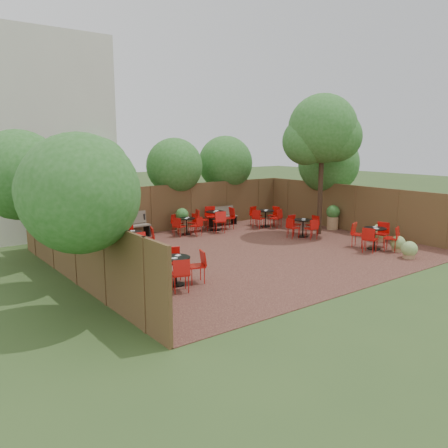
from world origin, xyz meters
TOP-DOWN VIEW (x-y plane):
  - ground at (0.00, 0.00)m, footprint 80.00×80.00m
  - courtyard_paving at (0.00, 0.00)m, footprint 12.00×10.00m
  - fence_back at (0.00, 5.00)m, footprint 12.00×0.08m
  - fence_left at (-6.00, 0.00)m, footprint 0.08×10.00m
  - fence_right at (6.00, 0.00)m, footprint 0.08×10.00m
  - neighbour_building at (-4.50, 8.00)m, footprint 5.00×4.00m
  - overhang_foliage at (-1.13, 2.98)m, footprint 15.98×10.90m
  - courtyard_tree at (4.41, 0.54)m, footprint 2.88×2.80m
  - park_bench_left at (-2.24, 4.63)m, footprint 1.66×0.57m
  - park_bench_right at (2.42, 4.62)m, footprint 1.41×0.53m
  - bistro_tables at (0.69, 1.26)m, footprint 9.47×7.99m
  - planters at (-0.70, 3.58)m, footprint 11.63×4.46m
  - low_shrubs at (4.55, -2.78)m, footprint 2.06×2.72m

SIDE VIEW (x-z plane):
  - ground at x=0.00m, z-range 0.00..0.00m
  - courtyard_paving at x=0.00m, z-range 0.00..0.02m
  - low_shrubs at x=4.55m, z-range -0.02..0.65m
  - park_bench_right at x=2.42m, z-range 0.03..0.89m
  - bistro_tables at x=0.69m, z-range -0.01..0.94m
  - park_bench_left at x=-2.24m, z-range 0.03..1.05m
  - planters at x=-0.70m, z-range 0.02..1.16m
  - fence_back at x=0.00m, z-range 0.00..2.00m
  - fence_left at x=-6.00m, z-range 0.00..2.00m
  - fence_right at x=6.00m, z-range 0.00..2.00m
  - overhang_foliage at x=-1.13m, z-range 1.38..4.18m
  - neighbour_building at x=-4.50m, z-range 0.00..8.00m
  - courtyard_tree at x=4.41m, z-range 1.31..7.02m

